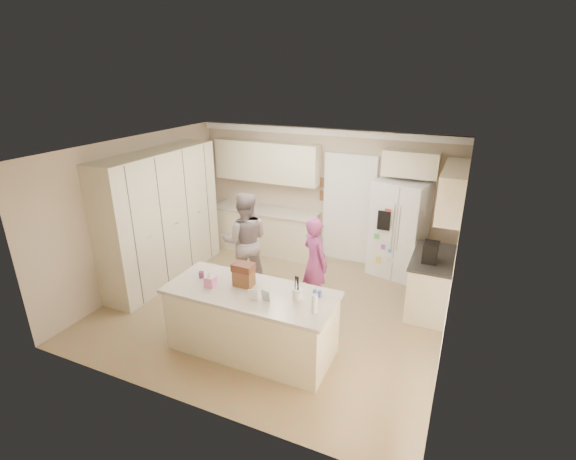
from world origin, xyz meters
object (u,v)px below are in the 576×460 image
at_px(refrigerator, 399,229).
at_px(utensil_crock, 298,294).
at_px(coffee_maker, 431,252).
at_px(tissue_box, 210,281).
at_px(teen_girl, 315,262).
at_px(teen_boy, 245,241).
at_px(island_base, 252,322).
at_px(dollhouse_body, 244,278).

xyz_separation_m(refrigerator, utensil_crock, (-0.72, -3.10, 0.10)).
relative_size(coffee_maker, tissue_box, 2.14).
height_order(coffee_maker, utensil_crock, coffee_maker).
bearing_deg(teen_girl, teen_boy, 31.72).
xyz_separation_m(coffee_maker, tissue_box, (-2.60, -2.00, -0.07)).
bearing_deg(refrigerator, teen_boy, -132.91).
distance_m(tissue_box, teen_girl, 1.85).
distance_m(refrigerator, coffee_maker, 1.43).
xyz_separation_m(refrigerator, tissue_box, (-1.92, -3.25, 0.10)).
xyz_separation_m(coffee_maker, island_base, (-2.05, -1.90, -0.63)).
bearing_deg(teen_girl, island_base, 112.00).
xyz_separation_m(island_base, dollhouse_body, (-0.15, 0.10, 0.60)).
bearing_deg(utensil_crock, teen_girl, 101.66).
height_order(utensil_crock, dollhouse_body, dollhouse_body).
height_order(island_base, dollhouse_body, dollhouse_body).
bearing_deg(dollhouse_body, teen_girl, 70.28).
height_order(utensil_crock, tissue_box, utensil_crock).
bearing_deg(dollhouse_body, refrigerator, 63.43).
relative_size(coffee_maker, utensil_crock, 2.00).
xyz_separation_m(tissue_box, teen_boy, (-0.42, 1.68, -0.13)).
xyz_separation_m(refrigerator, teen_boy, (-2.34, -1.57, -0.04)).
relative_size(refrigerator, teen_girl, 1.20).
height_order(tissue_box, teen_girl, teen_girl).
xyz_separation_m(utensil_crock, teen_girl, (-0.30, 1.45, -0.25)).
height_order(coffee_maker, dollhouse_body, coffee_maker).
xyz_separation_m(utensil_crock, dollhouse_body, (-0.80, 0.05, 0.04)).
bearing_deg(utensil_crock, coffee_maker, 52.88).
bearing_deg(utensil_crock, refrigerator, 76.84).
relative_size(teen_boy, teen_girl, 1.15).
relative_size(refrigerator, coffee_maker, 6.00).
bearing_deg(teen_boy, island_base, 96.14).
height_order(refrigerator, teen_boy, refrigerator).
distance_m(coffee_maker, dollhouse_body, 2.84).
distance_m(tissue_box, teen_boy, 1.74).
height_order(tissue_box, teen_boy, teen_boy).
relative_size(island_base, teen_girl, 1.46).
height_order(refrigerator, teen_girl, refrigerator).
relative_size(utensil_crock, tissue_box, 1.07).
height_order(tissue_box, dollhouse_body, dollhouse_body).
relative_size(refrigerator, teen_boy, 1.04).
bearing_deg(teen_girl, refrigerator, -86.62).
height_order(refrigerator, dollhouse_body, refrigerator).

